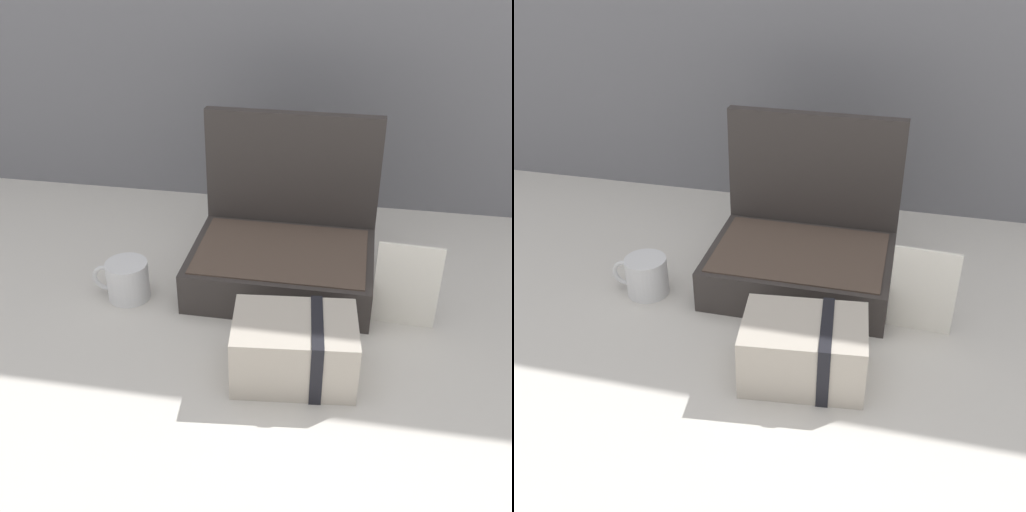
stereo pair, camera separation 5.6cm
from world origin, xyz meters
TOP-DOWN VIEW (x-y plane):
  - ground_plane at (0.00, 0.00)m, footprint 6.00×6.00m
  - open_suitcase at (0.05, 0.17)m, footprint 0.37×0.28m
  - cream_toiletry_bag at (0.11, -0.13)m, footprint 0.22×0.16m
  - coffee_mug at (-0.25, 0.05)m, footprint 0.12×0.09m
  - info_card_left at (0.30, 0.05)m, footprint 0.12×0.01m

SIDE VIEW (x-z plane):
  - ground_plane at x=0.00m, z-range 0.00..0.00m
  - coffee_mug at x=-0.25m, z-range 0.00..0.08m
  - cream_toiletry_bag at x=0.11m, z-range 0.00..0.11m
  - open_suitcase at x=0.05m, z-range -0.09..0.24m
  - info_card_left at x=0.30m, z-range 0.00..0.17m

